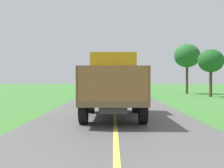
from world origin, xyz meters
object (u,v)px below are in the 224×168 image
at_px(banana_truck_near, 113,83).
at_px(roadside_tree_mid_right, 211,61).
at_px(banana_truck_far, 108,81).
at_px(roadside_tree_near_left, 187,56).

relative_size(banana_truck_near, roadside_tree_mid_right, 1.29).
xyz_separation_m(banana_truck_far, roadside_tree_mid_right, (9.75, -0.73, 1.91)).
bearing_deg(roadside_tree_near_left, banana_truck_near, -113.14).
distance_m(banana_truck_far, roadside_tree_near_left, 10.69).
distance_m(banana_truck_near, banana_truck_far, 14.85).
xyz_separation_m(banana_truck_near, roadside_tree_near_left, (8.48, 19.84, 2.87)).
distance_m(banana_truck_near, roadside_tree_near_left, 21.76).
distance_m(banana_truck_far, roadside_tree_mid_right, 9.96).
height_order(banana_truck_near, roadside_tree_near_left, roadside_tree_near_left).
height_order(banana_truck_near, roadside_tree_mid_right, roadside_tree_mid_right).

